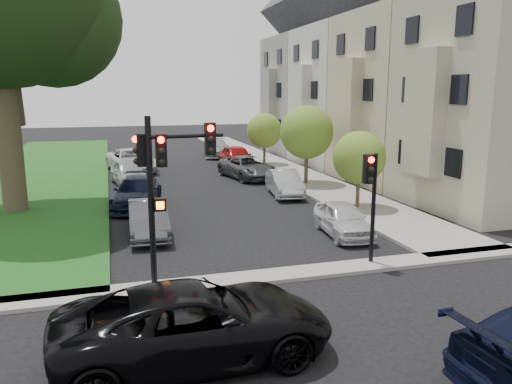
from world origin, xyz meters
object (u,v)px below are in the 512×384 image
object	(u,v)px
traffic_signal_secondary	(371,189)
traffic_signal_main	(164,171)
car_cross_near	(195,323)
car_parked_0	(343,219)
car_parked_6	(137,192)
car_parked_2	(248,167)
car_parked_1	(285,183)
car_parked_8	(131,160)
small_tree_b	(307,132)
car_parked_4	(217,148)
car_parked_5	(148,219)
small_tree_a	(359,158)
car_parked_3	(237,157)
small_tree_c	(264,131)
car_parked_7	(129,172)

from	to	relation	value
traffic_signal_secondary	traffic_signal_main	bearing A→B (deg)	179.65
car_cross_near	car_parked_0	bearing A→B (deg)	-45.77
car_parked_6	car_parked_2	bearing A→B (deg)	51.50
car_parked_1	car_parked_8	bearing A→B (deg)	132.87
traffic_signal_main	car_parked_2	world-z (taller)	traffic_signal_main
car_parked_0	small_tree_b	bearing A→B (deg)	81.23
car_cross_near	car_parked_4	distance (m)	32.38
car_parked_8	car_parked_2	bearing A→B (deg)	-45.30
car_parked_1	car_parked_5	bearing A→B (deg)	-135.50
car_parked_5	small_tree_a	bearing A→B (deg)	11.65
car_parked_0	car_parked_1	distance (m)	7.63
traffic_signal_secondary	car_parked_0	xyz separation A→B (m)	(0.76, 3.33, -1.86)
car_parked_3	car_parked_5	size ratio (longest dim) A/B	1.17
small_tree_c	car_parked_6	xyz separation A→B (m)	(-9.87, -11.35, -1.85)
car_parked_8	car_parked_7	bearing A→B (deg)	-104.45
small_tree_b	car_parked_2	world-z (taller)	small_tree_b
car_parked_7	small_tree_a	bearing A→B (deg)	-50.34
car_parked_0	traffic_signal_secondary	bearing A→B (deg)	-97.38
traffic_signal_main	car_parked_4	distance (m)	28.55
car_parked_6	small_tree_c	bearing A→B (deg)	59.60
small_tree_c	car_parked_4	bearing A→B (deg)	112.09
car_parked_4	car_parked_3	bearing A→B (deg)	-78.81
car_cross_near	car_parked_0	xyz separation A→B (m)	(6.95, 7.37, -0.16)
car_parked_1	car_parked_3	distance (m)	9.99
small_tree_b	car_parked_0	xyz separation A→B (m)	(-2.57, -10.13, -2.46)
car_parked_1	car_parked_2	xyz separation A→B (m)	(-0.46, 5.61, 0.04)
car_parked_5	car_parked_8	xyz separation A→B (m)	(0.10, 16.11, 0.11)
car_parked_3	car_parked_4	world-z (taller)	car_parked_3
car_parked_2	car_parked_6	distance (m)	9.49
traffic_signal_main	car_parked_6	bearing A→B (deg)	91.35
car_parked_6	car_parked_8	bearing A→B (deg)	99.45
car_parked_4	traffic_signal_secondary	bearing A→B (deg)	-81.30
car_parked_2	car_parked_7	world-z (taller)	car_parked_7
car_cross_near	car_parked_6	world-z (taller)	car_cross_near
traffic_signal_secondary	car_parked_3	distance (m)	21.03
small_tree_a	traffic_signal_secondary	distance (m)	7.79
car_parked_5	car_parked_6	world-z (taller)	car_parked_6
car_parked_0	small_tree_a	bearing A→B (deg)	60.83
small_tree_b	car_parked_6	world-z (taller)	small_tree_b
traffic_signal_main	car_parked_5	xyz separation A→B (m)	(-0.12, 5.27, -2.65)
small_tree_a	car_parked_7	size ratio (longest dim) A/B	0.84
small_tree_c	car_parked_0	bearing A→B (deg)	-97.97
traffic_signal_main	car_parked_1	size ratio (longest dim) A/B	1.19
car_parked_4	car_parked_5	xyz separation A→B (m)	(-7.36, -22.22, -0.05)
small_tree_b	car_parked_7	bearing A→B (deg)	163.59
small_tree_c	car_parked_4	xyz separation A→B (m)	(-2.37, 5.85, -1.85)
car_parked_4	car_parked_1	bearing A→B (deg)	-78.83
small_tree_a	car_parked_3	size ratio (longest dim) A/B	0.78
small_tree_b	car_parked_2	bearing A→B (deg)	130.87
car_parked_4	car_parked_5	world-z (taller)	car_parked_4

